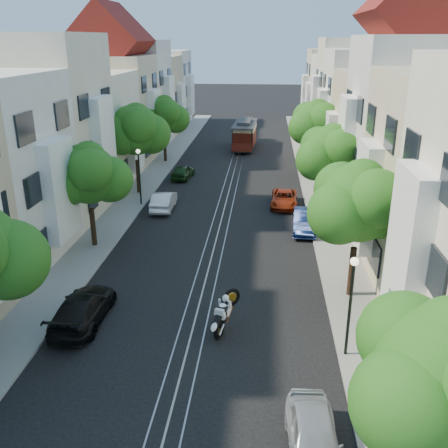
% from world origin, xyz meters
% --- Properties ---
extents(ground, '(200.00, 200.00, 0.00)m').
position_xyz_m(ground, '(0.00, 28.00, 0.00)').
color(ground, black).
rests_on(ground, ground).
extents(sidewalk_east, '(2.50, 80.00, 0.12)m').
position_xyz_m(sidewalk_east, '(7.25, 28.00, 0.06)').
color(sidewalk_east, gray).
rests_on(sidewalk_east, ground).
extents(sidewalk_west, '(2.50, 80.00, 0.12)m').
position_xyz_m(sidewalk_west, '(-7.25, 28.00, 0.06)').
color(sidewalk_west, gray).
rests_on(sidewalk_west, ground).
extents(rail_left, '(0.06, 80.00, 0.02)m').
position_xyz_m(rail_left, '(-0.55, 28.00, 0.01)').
color(rail_left, gray).
rests_on(rail_left, ground).
extents(rail_slot, '(0.06, 80.00, 0.02)m').
position_xyz_m(rail_slot, '(0.00, 28.00, 0.01)').
color(rail_slot, gray).
rests_on(rail_slot, ground).
extents(rail_right, '(0.06, 80.00, 0.02)m').
position_xyz_m(rail_right, '(0.55, 28.00, 0.01)').
color(rail_right, gray).
rests_on(rail_right, ground).
extents(lane_line, '(0.08, 80.00, 0.01)m').
position_xyz_m(lane_line, '(0.00, 28.00, 0.00)').
color(lane_line, tan).
rests_on(lane_line, ground).
extents(townhouses_east, '(7.75, 72.00, 12.00)m').
position_xyz_m(townhouses_east, '(11.87, 27.91, 5.18)').
color(townhouses_east, beige).
rests_on(townhouses_east, ground).
extents(townhouses_west, '(7.75, 72.00, 11.76)m').
position_xyz_m(townhouses_west, '(-11.87, 27.91, 5.08)').
color(townhouses_west, silver).
rests_on(townhouses_west, ground).
extents(tree_e_a, '(4.72, 3.87, 6.27)m').
position_xyz_m(tree_e_a, '(7.26, -3.02, 4.40)').
color(tree_e_a, black).
rests_on(tree_e_a, ground).
extents(tree_e_b, '(4.93, 4.08, 6.68)m').
position_xyz_m(tree_e_b, '(7.26, 8.98, 4.73)').
color(tree_e_b, black).
rests_on(tree_e_b, ground).
extents(tree_e_c, '(4.84, 3.99, 6.52)m').
position_xyz_m(tree_e_c, '(7.26, 19.98, 4.60)').
color(tree_e_c, black).
rests_on(tree_e_c, ground).
extents(tree_e_d, '(5.01, 4.16, 6.85)m').
position_xyz_m(tree_e_d, '(7.26, 30.98, 4.87)').
color(tree_e_d, black).
rests_on(tree_e_d, ground).
extents(tree_w_b, '(4.72, 3.87, 6.27)m').
position_xyz_m(tree_w_b, '(-7.14, 13.98, 4.40)').
color(tree_w_b, black).
rests_on(tree_w_b, ground).
extents(tree_w_c, '(5.13, 4.28, 7.09)m').
position_xyz_m(tree_w_c, '(-7.14, 24.98, 5.07)').
color(tree_w_c, black).
rests_on(tree_w_c, ground).
extents(tree_w_d, '(4.84, 3.99, 6.52)m').
position_xyz_m(tree_w_d, '(-7.14, 35.98, 4.60)').
color(tree_w_d, black).
rests_on(tree_w_d, ground).
extents(lamp_east, '(0.32, 0.32, 4.16)m').
position_xyz_m(lamp_east, '(6.30, 4.00, 2.85)').
color(lamp_east, black).
rests_on(lamp_east, ground).
extents(lamp_west, '(0.32, 0.32, 4.16)m').
position_xyz_m(lamp_west, '(-6.30, 22.00, 2.85)').
color(lamp_west, black).
rests_on(lamp_west, ground).
extents(sportbike_rider, '(1.09, 2.08, 1.71)m').
position_xyz_m(sportbike_rider, '(1.37, 5.43, 0.95)').
color(sportbike_rider, black).
rests_on(sportbike_rider, ground).
extents(cable_car, '(2.68, 7.68, 2.92)m').
position_xyz_m(cable_car, '(0.50, 43.33, 1.73)').
color(cable_car, black).
rests_on(cable_car, ground).
extents(parked_car_e_near, '(1.71, 3.93, 1.32)m').
position_xyz_m(parked_car_e_near, '(4.60, -1.17, 0.66)').
color(parked_car_e_near, '#9FA4AB').
rests_on(parked_car_e_near, ground).
extents(parked_car_e_mid, '(1.72, 4.26, 1.38)m').
position_xyz_m(parked_car_e_mid, '(5.60, 17.73, 0.69)').
color(parked_car_e_mid, '#0D1A42').
rests_on(parked_car_e_mid, ground).
extents(parked_car_e_far, '(2.11, 4.23, 1.15)m').
position_xyz_m(parked_car_e_far, '(4.40, 22.73, 0.58)').
color(parked_car_e_far, '#9A2A0E').
rests_on(parked_car_e_far, ground).
extents(parked_car_w_near, '(1.93, 4.74, 1.38)m').
position_xyz_m(parked_car_w_near, '(-4.88, 5.60, 0.69)').
color(parked_car_w_near, black).
rests_on(parked_car_w_near, ground).
extents(parked_car_w_mid, '(1.46, 4.01, 1.31)m').
position_xyz_m(parked_car_w_mid, '(-4.40, 21.22, 0.66)').
color(parked_car_w_mid, silver).
rests_on(parked_car_w_mid, ground).
extents(parked_car_w_far, '(1.87, 3.76, 1.23)m').
position_xyz_m(parked_car_w_far, '(-4.40, 29.87, 0.62)').
color(parked_car_w_far, '#183716').
rests_on(parked_car_w_far, ground).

